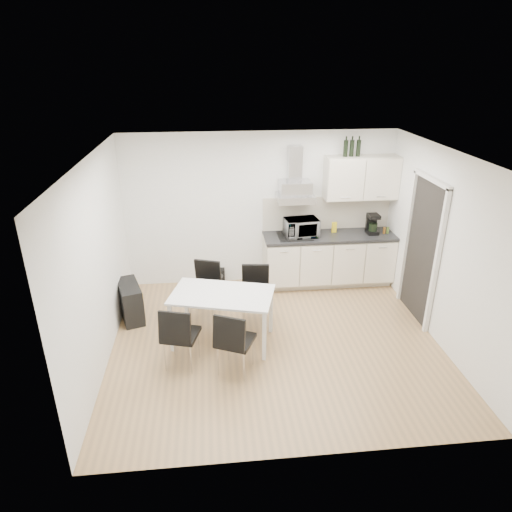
{
  "coord_description": "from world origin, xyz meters",
  "views": [
    {
      "loc": [
        -0.83,
        -5.3,
        3.68
      ],
      "look_at": [
        -0.22,
        0.53,
        1.1
      ],
      "focal_mm": 32.0,
      "sensor_mm": 36.0,
      "label": 1
    }
  ],
  "objects_px": {
    "chair_far_right": "(255,297)",
    "guitar_amp": "(130,301)",
    "chair_far_left": "(204,292)",
    "chair_near_right": "(235,341)",
    "kitchenette": "(331,239)",
    "dining_table": "(222,299)",
    "floor_speaker": "(220,276)",
    "chair_near_left": "(181,335)"
  },
  "relations": [
    {
      "from": "kitchenette",
      "to": "chair_near_right",
      "type": "height_order",
      "value": "kitchenette"
    },
    {
      "from": "dining_table",
      "to": "chair_near_left",
      "type": "distance_m",
      "value": 0.76
    },
    {
      "from": "dining_table",
      "to": "chair_far_left",
      "type": "distance_m",
      "value": 0.74
    },
    {
      "from": "chair_far_right",
      "to": "chair_near_left",
      "type": "bearing_deg",
      "value": 47.75
    },
    {
      "from": "chair_near_left",
      "to": "guitar_amp",
      "type": "distance_m",
      "value": 1.5
    },
    {
      "from": "dining_table",
      "to": "floor_speaker",
      "type": "height_order",
      "value": "dining_table"
    },
    {
      "from": "chair_near_left",
      "to": "chair_near_right",
      "type": "distance_m",
      "value": 0.7
    },
    {
      "from": "floor_speaker",
      "to": "dining_table",
      "type": "bearing_deg",
      "value": -90.03
    },
    {
      "from": "chair_near_right",
      "to": "floor_speaker",
      "type": "height_order",
      "value": "chair_near_right"
    },
    {
      "from": "chair_far_left",
      "to": "chair_far_right",
      "type": "bearing_deg",
      "value": -177.74
    },
    {
      "from": "guitar_amp",
      "to": "dining_table",
      "type": "bearing_deg",
      "value": -47.19
    },
    {
      "from": "chair_far_left",
      "to": "guitar_amp",
      "type": "distance_m",
      "value": 1.13
    },
    {
      "from": "chair_near_left",
      "to": "chair_far_left",
      "type": "bearing_deg",
      "value": 91.1
    },
    {
      "from": "chair_far_left",
      "to": "floor_speaker",
      "type": "distance_m",
      "value": 1.2
    },
    {
      "from": "chair_near_left",
      "to": "dining_table",
      "type": "bearing_deg",
      "value": 56.93
    },
    {
      "from": "kitchenette",
      "to": "floor_speaker",
      "type": "relative_size",
      "value": 9.32
    },
    {
      "from": "dining_table",
      "to": "chair_near_right",
      "type": "bearing_deg",
      "value": -63.76
    },
    {
      "from": "chair_near_left",
      "to": "floor_speaker",
      "type": "distance_m",
      "value": 2.35
    },
    {
      "from": "dining_table",
      "to": "chair_near_right",
      "type": "relative_size",
      "value": 1.71
    },
    {
      "from": "chair_far_left",
      "to": "chair_near_right",
      "type": "xyz_separation_m",
      "value": [
        0.38,
        -1.33,
        0.0
      ]
    },
    {
      "from": "kitchenette",
      "to": "guitar_amp",
      "type": "height_order",
      "value": "kitchenette"
    },
    {
      "from": "chair_near_left",
      "to": "guitar_amp",
      "type": "bearing_deg",
      "value": 139.11
    },
    {
      "from": "chair_far_left",
      "to": "chair_near_left",
      "type": "bearing_deg",
      "value": 94.41
    },
    {
      "from": "kitchenette",
      "to": "chair_near_left",
      "type": "xyz_separation_m",
      "value": [
        -2.45,
        -2.1,
        -0.39
      ]
    },
    {
      "from": "chair_far_right",
      "to": "guitar_amp",
      "type": "xyz_separation_m",
      "value": [
        -1.86,
        0.34,
        -0.16
      ]
    },
    {
      "from": "chair_near_left",
      "to": "chair_far_right",
      "type": "bearing_deg",
      "value": 56.83
    },
    {
      "from": "chair_far_right",
      "to": "floor_speaker",
      "type": "xyz_separation_m",
      "value": [
        -0.48,
        1.35,
        -0.3
      ]
    },
    {
      "from": "chair_far_left",
      "to": "guitar_amp",
      "type": "xyz_separation_m",
      "value": [
        -1.12,
        0.11,
        -0.16
      ]
    },
    {
      "from": "kitchenette",
      "to": "chair_far_left",
      "type": "height_order",
      "value": "kitchenette"
    },
    {
      "from": "dining_table",
      "to": "chair_far_right",
      "type": "bearing_deg",
      "value": 56.23
    },
    {
      "from": "kitchenette",
      "to": "guitar_amp",
      "type": "distance_m",
      "value": 3.43
    },
    {
      "from": "chair_far_left",
      "to": "chair_near_right",
      "type": "distance_m",
      "value": 1.38
    },
    {
      "from": "kitchenette",
      "to": "chair_near_right",
      "type": "xyz_separation_m",
      "value": [
        -1.78,
        -2.29,
        -0.39
      ]
    },
    {
      "from": "chair_far_left",
      "to": "chair_near_right",
      "type": "relative_size",
      "value": 1.0
    },
    {
      "from": "kitchenette",
      "to": "chair_far_left",
      "type": "distance_m",
      "value": 2.4
    },
    {
      "from": "dining_table",
      "to": "guitar_amp",
      "type": "bearing_deg",
      "value": 165.84
    },
    {
      "from": "chair_far_left",
      "to": "floor_speaker",
      "type": "xyz_separation_m",
      "value": [
        0.26,
        1.13,
        -0.3
      ]
    },
    {
      "from": "chair_far_right",
      "to": "guitar_amp",
      "type": "height_order",
      "value": "chair_far_right"
    },
    {
      "from": "kitchenette",
      "to": "chair_far_left",
      "type": "bearing_deg",
      "value": -155.94
    },
    {
      "from": "dining_table",
      "to": "chair_far_left",
      "type": "bearing_deg",
      "value": 126.06
    },
    {
      "from": "chair_far_left",
      "to": "chair_near_right",
      "type": "bearing_deg",
      "value": 125.0
    },
    {
      "from": "chair_near_left",
      "to": "floor_speaker",
      "type": "bearing_deg",
      "value": 91.82
    }
  ]
}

